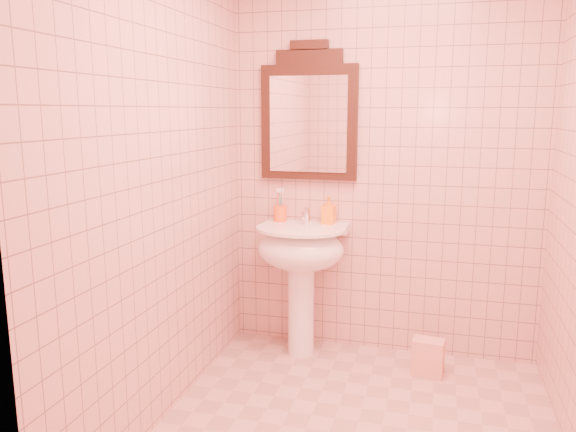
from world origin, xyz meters
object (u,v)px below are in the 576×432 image
(pedestal_sink, at_px, (301,258))
(soap_dispenser, at_px, (329,210))
(towel, at_px, (428,357))
(toothbrush_cup, at_px, (280,213))
(mirror, at_px, (309,116))

(pedestal_sink, bearing_deg, soap_dispenser, 46.17)
(pedestal_sink, xyz_separation_m, towel, (0.83, -0.10, -0.55))
(toothbrush_cup, xyz_separation_m, soap_dispenser, (0.33, 0.01, 0.03))
(pedestal_sink, distance_m, soap_dispenser, 0.36)
(pedestal_sink, relative_size, towel, 3.81)
(pedestal_sink, xyz_separation_m, soap_dispenser, (0.15, 0.15, 0.29))
(mirror, relative_size, soap_dispenser, 4.87)
(mirror, distance_m, towel, 1.69)
(pedestal_sink, bearing_deg, toothbrush_cup, 140.48)
(pedestal_sink, height_order, mirror, mirror)
(pedestal_sink, relative_size, soap_dispenser, 4.73)
(toothbrush_cup, bearing_deg, pedestal_sink, -39.52)
(towel, bearing_deg, toothbrush_cup, 166.34)
(mirror, relative_size, toothbrush_cup, 4.42)
(pedestal_sink, distance_m, mirror, 0.92)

